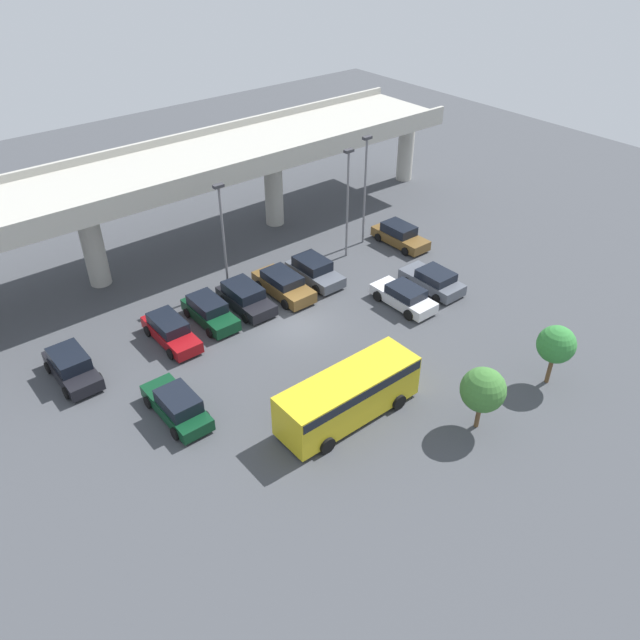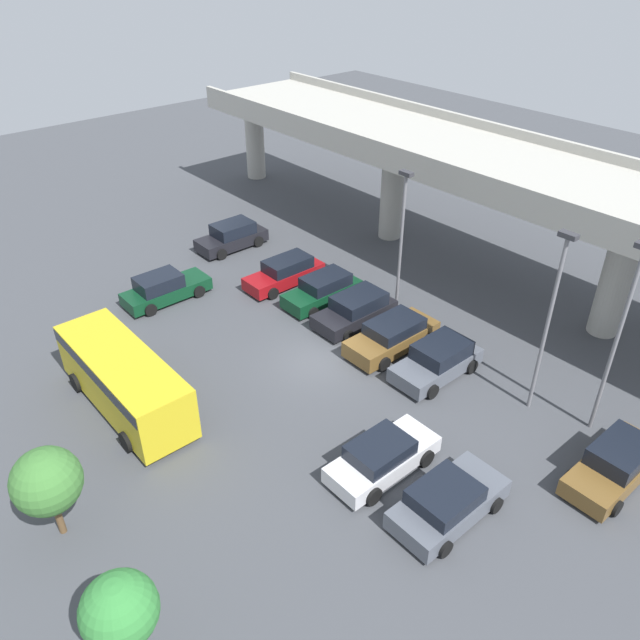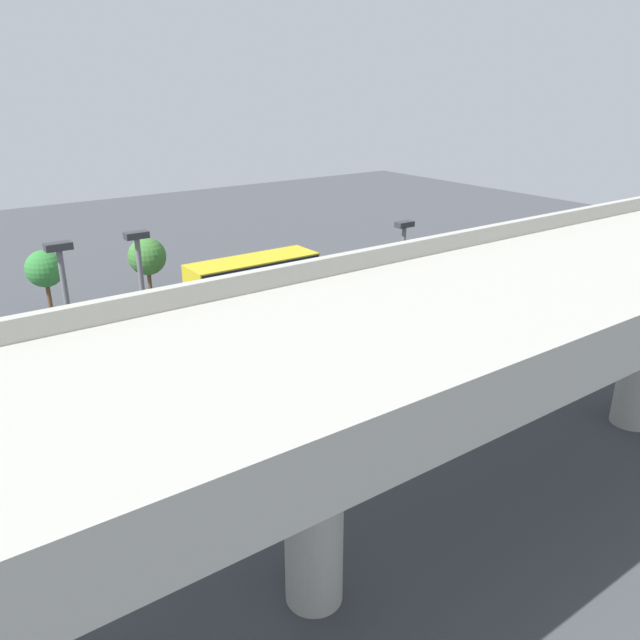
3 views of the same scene
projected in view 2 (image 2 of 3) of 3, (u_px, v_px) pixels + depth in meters
ground_plane at (317, 362)px, 29.63m from camera, size 96.23×96.23×0.00m
highway_overpass at (498, 176)px, 33.24m from camera, size 46.36×7.93×7.64m
parked_car_0 at (232, 236)px, 39.50m from camera, size 2.11×4.49×1.65m
parked_car_1 at (164, 288)px, 34.01m from camera, size 2.03×4.78×1.61m
parked_car_2 at (285, 272)px, 35.54m from camera, size 1.97×4.76×1.55m
parked_car_3 at (323, 290)px, 33.86m from camera, size 2.02×4.47×1.56m
parked_car_4 at (356, 310)px, 32.13m from camera, size 2.21×4.47×1.57m
parked_car_5 at (392, 335)px, 30.15m from camera, size 2.18×4.90×1.56m
parked_car_6 at (438, 360)px, 28.44m from camera, size 2.22×4.47×1.61m
parked_car_7 at (382, 457)px, 23.43m from camera, size 2.09×4.60×1.46m
parked_car_8 at (448, 502)px, 21.63m from camera, size 2.26×4.49×1.47m
parked_car_9 at (616, 464)px, 23.07m from camera, size 2.06×4.74×1.59m
shuttle_bus at (123, 377)px, 26.12m from camera, size 7.92×2.80×2.62m
lamp_post_near_aisle at (402, 231)px, 31.37m from camera, size 0.70×0.35×7.60m
lamp_post_mid_lot at (620, 329)px, 23.21m from camera, size 0.70×0.35×8.35m
lamp_post_by_overpass at (550, 312)px, 24.36m from camera, size 0.70×0.35×8.17m
tree_front_left at (47, 481)px, 20.10m from camera, size 2.29×2.29×3.60m
tree_front_centre at (120, 611)px, 16.18m from camera, size 2.09×2.09×3.66m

